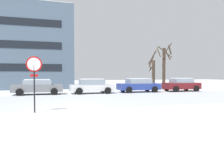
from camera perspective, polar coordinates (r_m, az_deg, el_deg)
name	(u,v)px	position (r m, az deg, el deg)	size (l,w,h in m)	color
ground_plane	(66,107)	(13.19, -11.38, -5.77)	(120.00, 120.00, 0.00)	white
road_surface	(61,101)	(16.63, -12.59, -4.08)	(80.00, 8.97, 0.00)	silver
stop_sign	(34,73)	(11.66, -18.99, 2.59)	(0.76, 0.12, 2.75)	black
parked_car_gray	(37,87)	(22.14, -18.26, -0.64)	(4.51, 2.04, 1.42)	slate
parked_car_white	(92,86)	(22.35, -5.12, -0.49)	(4.24, 2.09, 1.45)	white
parked_car_blue	(139,85)	(24.09, 6.70, -0.27)	(4.41, 2.02, 1.47)	#283D93
parked_car_maroon	(181,84)	(26.38, 17.04, -0.12)	(3.94, 2.07, 1.48)	maroon
tree_far_left	(153,72)	(28.29, 10.29, 2.87)	(1.28, 1.04, 4.88)	#423326
tree_far_right	(164,66)	(29.10, 13.01, 4.43)	(2.27, 2.04, 5.79)	#423326
building_far_left	(13,49)	(34.98, -23.57, 8.10)	(15.52, 11.20, 10.93)	slate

